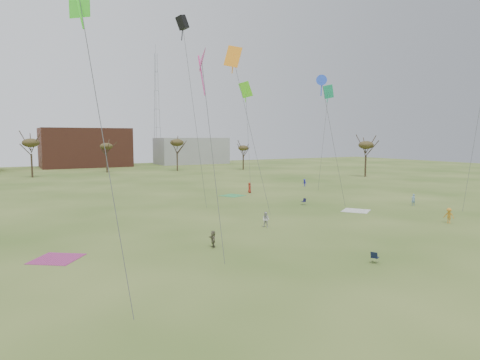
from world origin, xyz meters
TOP-DOWN VIEW (x-y plane):
  - ground at (0.00, 0.00)m, footprint 260.00×260.00m
  - spectator_fore_c at (-2.77, 11.68)m, footprint 0.63×1.36m
  - flyer_mid_b at (23.66, 8.39)m, footprint 0.94×1.21m
  - flyer_mid_c at (30.31, 18.21)m, footprint 0.67×0.54m
  - spectator_mid_e at (5.41, 16.22)m, footprint 0.93×0.97m
  - flyer_far_b at (17.70, 40.30)m, footprint 0.82×0.98m
  - flyer_far_c at (31.38, 43.25)m, footprint 0.72×1.00m
  - blanket_cream at (20.53, 18.90)m, footprint 4.38×4.38m
  - blanket_plum at (-14.59, 14.35)m, footprint 4.49×4.49m
  - blanket_olive at (13.62, 38.68)m, footprint 4.18×4.18m
  - camp_chair_center at (5.62, 1.85)m, footprint 0.71×0.69m
  - camp_chair_right at (17.80, 26.01)m, footprint 0.60×0.56m
  - kites_aloft at (1.59, 19.93)m, footprint 52.15×36.78m
  - tree_line at (-2.85, 79.12)m, footprint 117.44×49.32m
  - building_brick at (5.00, 120.00)m, footprint 26.00×16.00m
  - building_grey at (40.00, 118.00)m, footprint 24.00×12.00m
  - radio_tower at (30.00, 125.00)m, footprint 1.51×1.72m

SIDE VIEW (x-z plane):
  - ground at x=0.00m, z-range 0.00..0.00m
  - blanket_cream at x=20.53m, z-range -0.01..0.02m
  - blanket_plum at x=-14.59m, z-range -0.01..0.02m
  - blanket_olive at x=13.62m, z-range -0.01..0.02m
  - camp_chair_center at x=5.62m, z-range -0.18..0.69m
  - camp_chair_right at x=17.80m, z-range -0.18..0.69m
  - flyer_far_c at x=31.38m, z-range 0.00..1.39m
  - spectator_fore_c at x=-2.77m, z-range 0.00..1.41m
  - spectator_mid_e at x=5.41m, z-range 0.00..1.57m
  - flyer_mid_c at x=30.31m, z-range 0.00..1.58m
  - flyer_mid_b at x=23.66m, z-range 0.00..1.65m
  - flyer_far_b at x=17.70m, z-range 0.00..1.72m
  - building_grey at x=40.00m, z-range 0.00..9.00m
  - building_brick at x=5.00m, z-range 0.00..12.00m
  - tree_line at x=-2.85m, z-range 2.63..11.54m
  - kites_aloft at x=1.59m, z-range 6.73..28.21m
  - radio_tower at x=30.00m, z-range -1.29..39.71m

